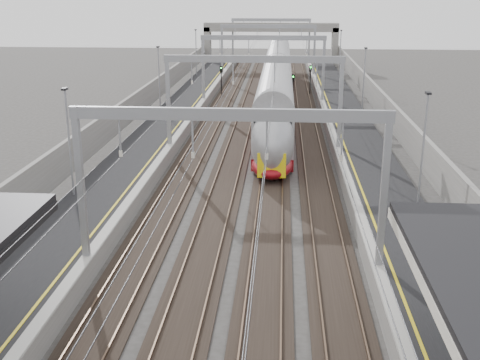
# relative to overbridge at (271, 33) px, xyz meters

# --- Properties ---
(platform_left) EXTENTS (4.00, 120.00, 1.00)m
(platform_left) POSITION_rel_overbridge_xyz_m (-8.00, -55.00, -4.81)
(platform_left) COLOR black
(platform_left) RESTS_ON ground
(platform_right) EXTENTS (4.00, 120.00, 1.00)m
(platform_right) POSITION_rel_overbridge_xyz_m (8.00, -55.00, -4.81)
(platform_right) COLOR black
(platform_right) RESTS_ON ground
(tracks) EXTENTS (11.40, 140.00, 0.20)m
(tracks) POSITION_rel_overbridge_xyz_m (0.00, -55.00, -5.26)
(tracks) COLOR black
(tracks) RESTS_ON ground
(overhead_line) EXTENTS (13.00, 140.00, 6.60)m
(overhead_line) POSITION_rel_overbridge_xyz_m (0.00, -48.38, 0.83)
(overhead_line) COLOR gray
(overhead_line) RESTS_ON platform_left
(overbridge) EXTENTS (22.00, 2.20, 6.90)m
(overbridge) POSITION_rel_overbridge_xyz_m (0.00, 0.00, 0.00)
(overbridge) COLOR slate
(overbridge) RESTS_ON ground
(wall_left) EXTENTS (0.30, 120.00, 3.20)m
(wall_left) POSITION_rel_overbridge_xyz_m (-11.20, -55.00, -3.71)
(wall_left) COLOR slate
(wall_left) RESTS_ON ground
(wall_right) EXTENTS (0.30, 120.00, 3.20)m
(wall_right) POSITION_rel_overbridge_xyz_m (11.20, -55.00, -3.71)
(wall_right) COLOR slate
(wall_right) RESTS_ON ground
(train) EXTENTS (2.90, 52.87, 4.58)m
(train) POSITION_rel_overbridge_xyz_m (1.50, -40.06, -3.07)
(train) COLOR maroon
(train) RESTS_ON ground
(signal_green) EXTENTS (0.32, 0.32, 3.48)m
(signal_green) POSITION_rel_overbridge_xyz_m (-5.20, -30.11, -2.89)
(signal_green) COLOR black
(signal_green) RESTS_ON ground
(signal_red_near) EXTENTS (0.32, 0.32, 3.48)m
(signal_red_near) POSITION_rel_overbridge_xyz_m (3.20, -36.93, -2.89)
(signal_red_near) COLOR black
(signal_red_near) RESTS_ON ground
(signal_red_far) EXTENTS (0.32, 0.32, 3.48)m
(signal_red_far) POSITION_rel_overbridge_xyz_m (5.40, -28.70, -2.89)
(signal_red_far) COLOR black
(signal_red_far) RESTS_ON ground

